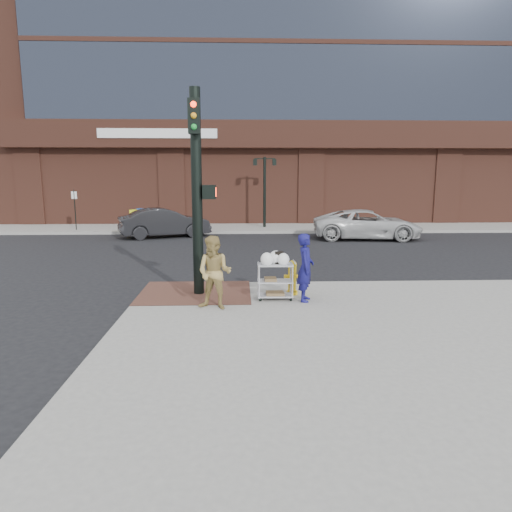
{
  "coord_description": "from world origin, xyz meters",
  "views": [
    {
      "loc": [
        0.53,
        -10.46,
        3.09
      ],
      "look_at": [
        0.91,
        -0.02,
        1.25
      ],
      "focal_mm": 32.0,
      "sensor_mm": 36.0,
      "label": 1
    }
  ],
  "objects_px": {
    "minivan_white": "(367,224)",
    "lamp_post": "(265,184)",
    "utility_cart": "(275,278)",
    "sedan_dark": "(165,223)",
    "traffic_signal_pole": "(198,187)",
    "pedestrian_tan": "(215,273)",
    "fire_hydrant": "(292,277)",
    "woman_blue": "(305,268)"
  },
  "relations": [
    {
      "from": "pedestrian_tan",
      "to": "fire_hydrant",
      "type": "distance_m",
      "value": 2.25
    },
    {
      "from": "pedestrian_tan",
      "to": "fire_hydrant",
      "type": "bearing_deg",
      "value": 49.61
    },
    {
      "from": "utility_cart",
      "to": "fire_hydrant",
      "type": "relative_size",
      "value": 1.36
    },
    {
      "from": "pedestrian_tan",
      "to": "minivan_white",
      "type": "height_order",
      "value": "pedestrian_tan"
    },
    {
      "from": "sedan_dark",
      "to": "woman_blue",
      "type": "bearing_deg",
      "value": -178.1
    },
    {
      "from": "sedan_dark",
      "to": "utility_cart",
      "type": "bearing_deg",
      "value": 179.39
    },
    {
      "from": "pedestrian_tan",
      "to": "minivan_white",
      "type": "relative_size",
      "value": 0.31
    },
    {
      "from": "sedan_dark",
      "to": "lamp_post",
      "type": "bearing_deg",
      "value": -79.52
    },
    {
      "from": "traffic_signal_pole",
      "to": "fire_hydrant",
      "type": "distance_m",
      "value": 3.23
    },
    {
      "from": "pedestrian_tan",
      "to": "utility_cart",
      "type": "relative_size",
      "value": 1.4
    },
    {
      "from": "utility_cart",
      "to": "fire_hydrant",
      "type": "bearing_deg",
      "value": 45.18
    },
    {
      "from": "woman_blue",
      "to": "minivan_white",
      "type": "distance_m",
      "value": 12.61
    },
    {
      "from": "pedestrian_tan",
      "to": "sedan_dark",
      "type": "relative_size",
      "value": 0.36
    },
    {
      "from": "lamp_post",
      "to": "sedan_dark",
      "type": "height_order",
      "value": "lamp_post"
    },
    {
      "from": "pedestrian_tan",
      "to": "fire_hydrant",
      "type": "height_order",
      "value": "pedestrian_tan"
    },
    {
      "from": "pedestrian_tan",
      "to": "sedan_dark",
      "type": "distance_m",
      "value": 13.74
    },
    {
      "from": "sedan_dark",
      "to": "fire_hydrant",
      "type": "relative_size",
      "value": 5.22
    },
    {
      "from": "woman_blue",
      "to": "fire_hydrant",
      "type": "distance_m",
      "value": 0.76
    },
    {
      "from": "lamp_post",
      "to": "utility_cart",
      "type": "distance_m",
      "value": 15.96
    },
    {
      "from": "traffic_signal_pole",
      "to": "woman_blue",
      "type": "height_order",
      "value": "traffic_signal_pole"
    },
    {
      "from": "lamp_post",
      "to": "minivan_white",
      "type": "bearing_deg",
      "value": -41.67
    },
    {
      "from": "pedestrian_tan",
      "to": "woman_blue",
      "type": "bearing_deg",
      "value": 32.33
    },
    {
      "from": "minivan_white",
      "to": "lamp_post",
      "type": "bearing_deg",
      "value": 54.41
    },
    {
      "from": "pedestrian_tan",
      "to": "traffic_signal_pole",
      "type": "bearing_deg",
      "value": 125.9
    },
    {
      "from": "fire_hydrant",
      "to": "pedestrian_tan",
      "type": "bearing_deg",
      "value": -147.46
    },
    {
      "from": "sedan_dark",
      "to": "fire_hydrant",
      "type": "xyz_separation_m",
      "value": [
        5.11,
        -12.16,
        -0.15
      ]
    },
    {
      "from": "traffic_signal_pole",
      "to": "minivan_white",
      "type": "xyz_separation_m",
      "value": [
        7.31,
        10.93,
        -2.1
      ]
    },
    {
      "from": "woman_blue",
      "to": "pedestrian_tan",
      "type": "bearing_deg",
      "value": 116.89
    },
    {
      "from": "fire_hydrant",
      "to": "woman_blue",
      "type": "bearing_deg",
      "value": -68.87
    },
    {
      "from": "sedan_dark",
      "to": "minivan_white",
      "type": "height_order",
      "value": "sedan_dark"
    },
    {
      "from": "lamp_post",
      "to": "fire_hydrant",
      "type": "relative_size",
      "value": 4.63
    },
    {
      "from": "lamp_post",
      "to": "fire_hydrant",
      "type": "distance_m",
      "value": 15.5
    },
    {
      "from": "pedestrian_tan",
      "to": "sedan_dark",
      "type": "bearing_deg",
      "value": 120.71
    },
    {
      "from": "minivan_white",
      "to": "fire_hydrant",
      "type": "distance_m",
      "value": 12.13
    },
    {
      "from": "sedan_dark",
      "to": "pedestrian_tan",
      "type": "bearing_deg",
      "value": 172.82
    },
    {
      "from": "traffic_signal_pole",
      "to": "minivan_white",
      "type": "height_order",
      "value": "traffic_signal_pole"
    },
    {
      "from": "minivan_white",
      "to": "sedan_dark",
      "type": "bearing_deg",
      "value": 89.86
    },
    {
      "from": "utility_cart",
      "to": "sedan_dark",
      "type": "bearing_deg",
      "value": 110.2
    },
    {
      "from": "pedestrian_tan",
      "to": "sedan_dark",
      "type": "height_order",
      "value": "pedestrian_tan"
    },
    {
      "from": "lamp_post",
      "to": "sedan_dark",
      "type": "relative_size",
      "value": 0.89
    },
    {
      "from": "minivan_white",
      "to": "fire_hydrant",
      "type": "relative_size",
      "value": 6.07
    },
    {
      "from": "woman_blue",
      "to": "utility_cart",
      "type": "relative_size",
      "value": 1.38
    }
  ]
}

